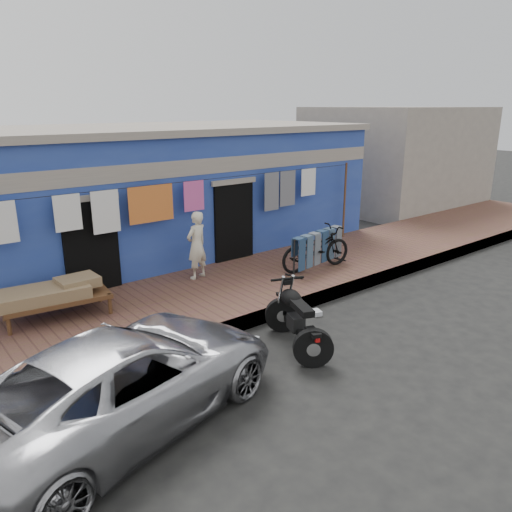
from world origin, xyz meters
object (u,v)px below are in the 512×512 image
Objects in this scene: seated_person at (197,245)px; bicycle at (316,244)px; jeans_rack at (317,249)px; car at (125,377)px; motorcycle at (297,318)px; charpoy at (57,300)px.

seated_person is 2.72m from bicycle.
seated_person is 2.79m from jeans_rack.
motorcycle is at bearing -102.59° from car.
bicycle is (5.72, 2.35, 0.23)m from car.
charpoy is at bearing 87.65° from bicycle.
charpoy is at bearing 153.09° from motorcycle.
motorcycle is (-2.68, -2.23, -0.31)m from bicycle.
seated_person is 0.84× the size of motorcycle.
jeans_rack reaches higher than charpoy.
motorcycle is 3.56m from jeans_rack.
bicycle is at bearing -160.79° from jeans_rack.
car is at bearing 32.05° from seated_person.
bicycle is (2.45, -1.17, -0.14)m from seated_person.
jeans_rack reaches higher than motorcycle.
car reaches higher than motorcycle.
jeans_rack is at bearing 60.33° from motorcycle.
seated_person is 0.75× the size of charpoy.
car is 6.19m from bicycle.
seated_person reaches higher than charpoy.
motorcycle is (-0.23, -3.40, -0.45)m from seated_person.
jeans_rack is at bearing -82.62° from car.
seated_person is at bearing 107.18° from motorcycle.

